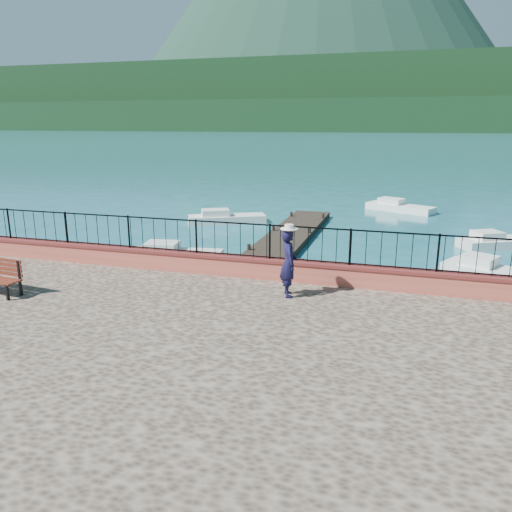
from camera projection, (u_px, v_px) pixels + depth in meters
The scene contains 13 objects.
ground at pixel (238, 381), 10.86m from camera, with size 2000.00×2000.00×0.00m, color #19596B.
parapet at pixel (280, 269), 13.90m from camera, with size 28.00×0.46×0.58m, color #C85848.
railing at pixel (280, 243), 13.70m from camera, with size 27.00×0.05×0.95m, color black.
dock at pixel (281, 244), 22.48m from camera, with size 2.00×16.00×0.30m, color #2D231C.
far_forest at pixel (405, 116), 286.04m from camera, with size 900.00×60.00×18.00m, color black.
foothills at pixel (407, 97), 338.17m from camera, with size 900.00×120.00×44.00m, color black.
person at pixel (289, 263), 12.44m from camera, with size 0.63×0.41×1.72m, color black.
hat at pixel (289, 227), 12.20m from camera, with size 0.44×0.44×0.12m, color white.
boat_0 at pixel (175, 252), 20.14m from camera, with size 3.70×1.30×0.80m, color silver.
boat_1 at pixel (492, 268), 17.85m from camera, with size 3.29×1.30×0.80m, color white.
boat_2 at pixel (497, 239), 22.31m from camera, with size 3.29×1.30×0.80m, color silver.
boat_3 at pixel (227, 216), 27.87m from camera, with size 4.27×1.30×0.80m, color silver.
boat_4 at pixel (400, 205), 31.45m from camera, with size 4.26×1.30×0.80m, color white.
Camera 1 is at (3.18, -9.26, 5.46)m, focal length 35.00 mm.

